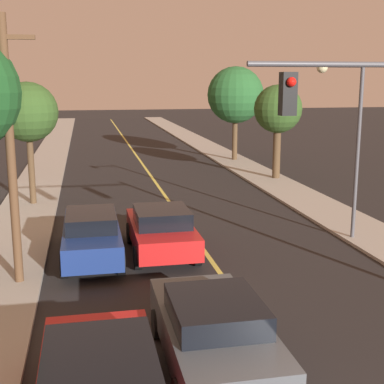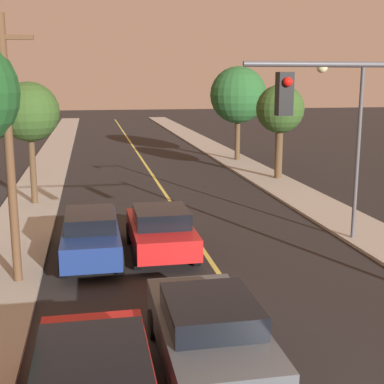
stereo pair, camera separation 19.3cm
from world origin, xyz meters
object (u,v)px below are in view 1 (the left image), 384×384
Objects in this scene: car_near_lane_front at (214,331)px; tree_left_far at (28,113)px; car_outer_lane_second at (92,234)px; streetlamp_right at (348,125)px; utility_pole_left at (10,148)px; car_near_lane_second at (161,230)px; tree_right_near at (278,110)px; tree_right_far at (235,95)px.

tree_left_far is at bearing 107.34° from car_near_lane_front.
car_outer_lane_second is 0.91× the size of tree_left_far.
streetlamp_right is 11.00m from utility_pole_left.
car_near_lane_second is 0.84× the size of tree_right_near.
tree_right_far is (-0.36, 7.47, 0.62)m from tree_right_near.
tree_right_near is (8.35, 19.26, 3.20)m from car_near_lane_front.
tree_left_far is at bearing 145.18° from streetlamp_right.
car_near_lane_second is 5.63m from utility_pole_left.
tree_right_near is (13.12, 3.98, -0.23)m from tree_left_far.
utility_pole_left reaches higher than car_outer_lane_second.
streetlamp_right reaches higher than car_near_lane_second.
streetlamp_right is 0.85× the size of utility_pole_left.
car_near_lane_front is 0.87× the size of tree_right_near.
tree_left_far is 1.03× the size of tree_right_near.
tree_left_far reaches higher than car_near_lane_front.
car_near_lane_front is 7.51m from utility_pole_left.
streetlamp_right is at bearing 48.97° from car_near_lane_front.
car_outer_lane_second is 0.69× the size of utility_pole_left.
streetlamp_right is at bearing -94.45° from tree_right_far.
car_outer_lane_second is at bearing -131.23° from tree_right_near.
tree_right_far is (12.29, 21.40, 0.73)m from utility_pole_left.
car_outer_lane_second is 0.94× the size of tree_right_near.
tree_left_far reaches higher than car_outer_lane_second.
tree_left_far is (-0.48, 9.96, 0.35)m from utility_pole_left.
car_near_lane_front is at bearing -90.00° from car_near_lane_second.
streetlamp_right is (6.49, 0.17, 3.30)m from car_near_lane_second.
streetlamp_right is at bearing -98.97° from tree_right_near.
car_near_lane_second is at bearing -59.19° from tree_left_far.
car_outer_lane_second is 22.41m from tree_right_far.
utility_pole_left is at bearing 128.89° from car_near_lane_front.
car_outer_lane_second is 9.35m from streetlamp_right.
car_near_lane_second is 9.92m from tree_left_far.
utility_pole_left is 24.69m from tree_right_far.
tree_right_far reaches higher than tree_left_far.
car_near_lane_second reaches higher than car_near_lane_front.
streetlamp_right is (6.49, 7.46, 3.33)m from car_near_lane_front.
streetlamp_right is 1.16× the size of tree_right_near.
tree_right_near is (8.35, 11.98, 3.17)m from car_near_lane_second.
utility_pole_left is 1.11× the size of tree_right_far.
car_outer_lane_second is at bearing 107.52° from car_near_lane_front.
tree_right_far is (12.76, 11.44, 0.39)m from tree_left_far.
utility_pole_left is at bearing -155.49° from car_near_lane_second.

